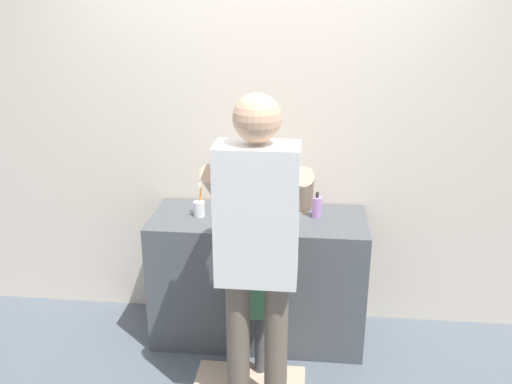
% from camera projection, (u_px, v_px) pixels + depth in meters
% --- Properties ---
extents(ground_plane, '(14.00, 14.00, 0.00)m').
position_uv_depth(ground_plane, '(254.00, 361.00, 3.40)').
color(ground_plane, slate).
extents(back_wall, '(4.40, 0.08, 2.70)m').
position_uv_depth(back_wall, '(264.00, 125.00, 3.52)').
color(back_wall, beige).
rests_on(back_wall, ground).
extents(vanity_cabinet, '(1.34, 0.54, 0.84)m').
position_uv_depth(vanity_cabinet, '(258.00, 278.00, 3.54)').
color(vanity_cabinet, '#4C5156').
rests_on(vanity_cabinet, ground).
extents(sink_basin, '(0.36, 0.36, 0.11)m').
position_uv_depth(sink_basin, '(258.00, 210.00, 3.36)').
color(sink_basin, silver).
rests_on(sink_basin, vanity_cabinet).
extents(faucet, '(0.18, 0.14, 0.18)m').
position_uv_depth(faucet, '(261.00, 194.00, 3.55)').
color(faucet, '#B7BABF').
rests_on(faucet, vanity_cabinet).
extents(toothbrush_cup, '(0.07, 0.07, 0.21)m').
position_uv_depth(toothbrush_cup, '(199.00, 208.00, 3.40)').
color(toothbrush_cup, silver).
rests_on(toothbrush_cup, vanity_cabinet).
extents(soap_bottle, '(0.06, 0.06, 0.16)m').
position_uv_depth(soap_bottle, '(317.00, 207.00, 3.38)').
color(soap_bottle, '#B27FC6').
rests_on(soap_bottle, vanity_cabinet).
extents(child_toddler, '(0.27, 0.27, 0.88)m').
position_uv_depth(child_toddler, '(251.00, 295.00, 3.13)').
color(child_toddler, '#47474C').
rests_on(child_toddler, ground).
extents(adult_parent, '(0.54, 0.56, 1.73)m').
position_uv_depth(adult_parent, '(257.00, 234.00, 2.68)').
color(adult_parent, '#6B5B4C').
rests_on(adult_parent, ground).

